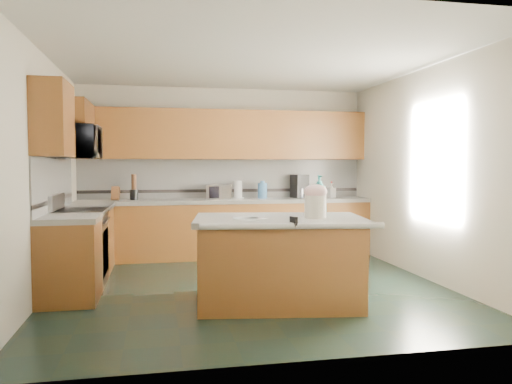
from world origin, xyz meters
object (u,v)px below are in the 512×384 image
object	(u,v)px
island_base	(279,264)
coffee_maker	(300,186)
toaster_oven	(219,192)
treat_jar	(315,206)
soap_bottle_island	(319,195)
knife_block	(115,194)
island_top	(279,220)

from	to	relation	value
island_base	coffee_maker	size ratio (longest dim) A/B	4.31
island_base	toaster_oven	xyz separation A→B (m)	(-0.28, 2.84, 0.60)
treat_jar	toaster_oven	bearing A→B (deg)	119.86
island_base	treat_jar	bearing A→B (deg)	-11.76
toaster_oven	soap_bottle_island	bearing A→B (deg)	-62.22
island_base	soap_bottle_island	distance (m)	0.90
soap_bottle_island	coffee_maker	xyz separation A→B (m)	(0.54, 2.65, -0.02)
island_base	knife_block	size ratio (longest dim) A/B	7.96
treat_jar	soap_bottle_island	xyz separation A→B (m)	(0.16, 0.35, 0.10)
island_top	knife_block	bearing A→B (deg)	131.72
treat_jar	soap_bottle_island	world-z (taller)	soap_bottle_island
treat_jar	coffee_maker	xyz separation A→B (m)	(0.70, 3.00, 0.07)
treat_jar	island_base	bearing A→B (deg)	177.77
island_base	coffee_maker	world-z (taller)	coffee_maker
island_top	coffee_maker	distance (m)	3.07
island_base	soap_bottle_island	xyz separation A→B (m)	(0.51, 0.22, 0.70)
island_base	coffee_maker	xyz separation A→B (m)	(1.05, 2.87, 0.68)
treat_jar	toaster_oven	size ratio (longest dim) A/B	0.60
toaster_oven	coffee_maker	size ratio (longest dim) A/B	1.02
island_base	island_top	distance (m)	0.46
island_top	soap_bottle_island	xyz separation A→B (m)	(0.51, 0.22, 0.24)
island_base	treat_jar	xyz separation A→B (m)	(0.35, -0.13, 0.61)
knife_block	coffee_maker	distance (m)	2.92
knife_block	toaster_oven	bearing A→B (deg)	8.05
island_top	toaster_oven	world-z (taller)	toaster_oven
knife_block	island_top	bearing A→B (deg)	-48.62
island_base	treat_jar	world-z (taller)	treat_jar
knife_block	coffee_maker	world-z (taller)	coffee_maker
knife_block	toaster_oven	world-z (taller)	toaster_oven
island_top	soap_bottle_island	size ratio (longest dim) A/B	4.05
toaster_oven	coffee_maker	world-z (taller)	coffee_maker
toaster_oven	coffee_maker	xyz separation A→B (m)	(1.33, 0.03, 0.08)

